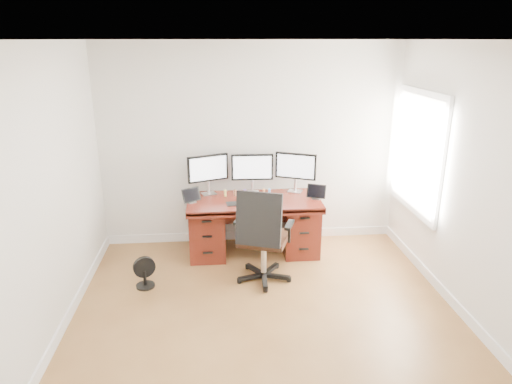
{
  "coord_description": "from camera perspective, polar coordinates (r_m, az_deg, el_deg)",
  "views": [
    {
      "loc": [
        -0.46,
        -3.7,
        2.71
      ],
      "look_at": [
        0.0,
        1.5,
        0.95
      ],
      "focal_mm": 32.0,
      "sensor_mm": 36.0,
      "label": 1
    }
  ],
  "objects": [
    {
      "name": "ground",
      "position": [
        4.6,
        1.72,
        -17.4
      ],
      "size": [
        4.5,
        4.5,
        0.0
      ],
      "primitive_type": "plane",
      "color": "olive",
      "rests_on": "ground"
    },
    {
      "name": "drawing_tablet",
      "position": [
        5.69,
        -2.48,
        -1.46
      ],
      "size": [
        0.26,
        0.18,
        0.01
      ],
      "primitive_type": "cube",
      "rotation": [
        0.0,
        0.0,
        0.12
      ],
      "color": "black",
      "rests_on": "desk"
    },
    {
      "name": "phone",
      "position": [
        5.86,
        -0.62,
        -0.85
      ],
      "size": [
        0.15,
        0.1,
        0.01
      ],
      "primitive_type": "cube",
      "rotation": [
        0.0,
        0.0,
        -0.21
      ],
      "color": "black",
      "rests_on": "desk"
    },
    {
      "name": "monitor_right",
      "position": [
        6.08,
        4.98,
        3.07
      ],
      "size": [
        0.52,
        0.25,
        0.53
      ],
      "rotation": [
        0.0,
        0.0,
        -0.42
      ],
      "color": "silver",
      "rests_on": "desk"
    },
    {
      "name": "monitor_left",
      "position": [
        5.99,
        -6.02,
        2.8
      ],
      "size": [
        0.53,
        0.23,
        0.53
      ],
      "rotation": [
        0.0,
        0.0,
        0.37
      ],
      "color": "silver",
      "rests_on": "desk"
    },
    {
      "name": "monitor_center",
      "position": [
        6.01,
        -0.48,
        2.95
      ],
      "size": [
        0.55,
        0.14,
        0.53
      ],
      "rotation": [
        0.0,
        0.0,
        -0.03
      ],
      "color": "silver",
      "rests_on": "desk"
    },
    {
      "name": "figurine_purple",
      "position": [
        5.97,
        -1.4,
        -0.01
      ],
      "size": [
        0.04,
        0.04,
        0.09
      ],
      "color": "#9164CF",
      "rests_on": "desk"
    },
    {
      "name": "trackpad",
      "position": [
        5.71,
        2.48,
        -1.41
      ],
      "size": [
        0.13,
        0.13,
        0.01
      ],
      "primitive_type": "cube",
      "rotation": [
        0.0,
        0.0,
        -0.01
      ],
      "color": "#BBBDC2",
      "rests_on": "desk"
    },
    {
      "name": "keyboard",
      "position": [
        5.64,
        -0.22,
        -1.62
      ],
      "size": [
        0.3,
        0.21,
        0.01
      ],
      "primitive_type": "cube",
      "rotation": [
        0.0,
        0.0,
        0.35
      ],
      "color": "white",
      "rests_on": "desk"
    },
    {
      "name": "back_wall",
      "position": [
        6.12,
        -0.62,
        5.79
      ],
      "size": [
        4.0,
        0.1,
        2.7
      ],
      "primitive_type": "cube",
      "color": "silver",
      "rests_on": "ground"
    },
    {
      "name": "office_chair",
      "position": [
        5.3,
        0.84,
        -7.45
      ],
      "size": [
        0.78,
        0.78,
        1.15
      ],
      "rotation": [
        0.0,
        0.0,
        -0.35
      ],
      "color": "black",
      "rests_on": "ground"
    },
    {
      "name": "figurine_yellow",
      "position": [
        5.96,
        -3.87,
        -0.07
      ],
      "size": [
        0.04,
        0.04,
        0.09
      ],
      "color": "#E5D55E",
      "rests_on": "desk"
    },
    {
      "name": "tablet_right",
      "position": [
        5.9,
        7.57,
        -0.07
      ],
      "size": [
        0.25,
        0.15,
        0.19
      ],
      "rotation": [
        0.0,
        0.0,
        -0.39
      ],
      "color": "silver",
      "rests_on": "desk"
    },
    {
      "name": "floor_fan",
      "position": [
        5.42,
        -13.78,
        -9.8
      ],
      "size": [
        0.25,
        0.21,
        0.37
      ],
      "rotation": [
        0.0,
        0.0,
        0.33
      ],
      "color": "black",
      "rests_on": "ground"
    },
    {
      "name": "figurine_brown",
      "position": [
        5.96,
        -2.65,
        -0.04
      ],
      "size": [
        0.04,
        0.04,
        0.09
      ],
      "color": "brown",
      "rests_on": "desk"
    },
    {
      "name": "desk",
      "position": [
        6.01,
        -0.28,
        -3.96
      ],
      "size": [
        1.7,
        0.8,
        0.75
      ],
      "color": "#551911",
      "rests_on": "ground"
    },
    {
      "name": "figurine_orange",
      "position": [
        5.99,
        1.0,
        0.06
      ],
      "size": [
        0.04,
        0.04,
        0.09
      ],
      "color": "#E78745",
      "rests_on": "desk"
    },
    {
      "name": "right_wall",
      "position": [
        4.73,
        26.55,
        -0.05
      ],
      "size": [
        0.1,
        4.5,
        2.7
      ],
      "color": "silver",
      "rests_on": "ground"
    },
    {
      "name": "tablet_left",
      "position": [
        5.77,
        -8.1,
        -0.51
      ],
      "size": [
        0.24,
        0.19,
        0.19
      ],
      "rotation": [
        0.0,
        0.0,
        0.58
      ],
      "color": "silver",
      "rests_on": "desk"
    },
    {
      "name": "figurine_blue",
      "position": [
        6.0,
        1.68,
        0.08
      ],
      "size": [
        0.04,
        0.04,
        0.09
      ],
      "color": "#5C9FF3",
      "rests_on": "desk"
    }
  ]
}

